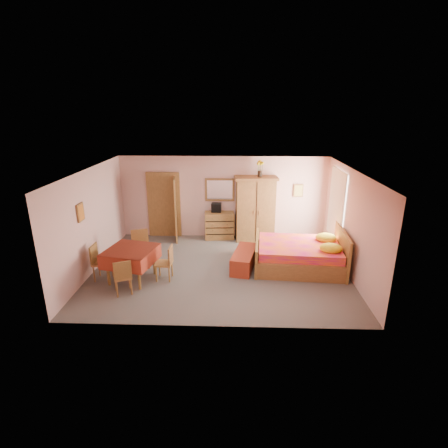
{
  "coord_description": "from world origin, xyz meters",
  "views": [
    {
      "loc": [
        0.4,
        -8.26,
        4.04
      ],
      "look_at": [
        0.1,
        0.3,
        1.15
      ],
      "focal_mm": 28.0,
      "sensor_mm": 36.0,
      "label": 1
    }
  ],
  "objects_px": {
    "wardrobe": "(255,209)",
    "chair_west": "(102,262)",
    "stereo": "(216,208)",
    "chest_of_drawers": "(220,225)",
    "bench": "(244,259)",
    "dining_table": "(132,264)",
    "chair_south": "(122,276)",
    "sunflower_vase": "(260,168)",
    "floor_lamp": "(238,208)",
    "chair_east": "(164,263)",
    "chair_north": "(141,249)",
    "bed": "(299,248)",
    "wall_mirror": "(220,190)"
  },
  "relations": [
    {
      "from": "chest_of_drawers",
      "to": "bench",
      "type": "relative_size",
      "value": 0.68
    },
    {
      "from": "dining_table",
      "to": "chair_south",
      "type": "bearing_deg",
      "value": -91.86
    },
    {
      "from": "chair_south",
      "to": "dining_table",
      "type": "bearing_deg",
      "value": 63.71
    },
    {
      "from": "floor_lamp",
      "to": "bench",
      "type": "bearing_deg",
      "value": -85.7
    },
    {
      "from": "chair_east",
      "to": "chair_south",
      "type": "bearing_deg",
      "value": 133.69
    },
    {
      "from": "chair_north",
      "to": "bed",
      "type": "bearing_deg",
      "value": 164.18
    },
    {
      "from": "bench",
      "to": "chair_north",
      "type": "relative_size",
      "value": 1.38
    },
    {
      "from": "stereo",
      "to": "wardrobe",
      "type": "xyz_separation_m",
      "value": [
        1.22,
        -0.12,
        0.0
      ]
    },
    {
      "from": "chair_west",
      "to": "bed",
      "type": "bearing_deg",
      "value": 100.63
    },
    {
      "from": "chest_of_drawers",
      "to": "chair_west",
      "type": "bearing_deg",
      "value": -137.24
    },
    {
      "from": "bench",
      "to": "chair_east",
      "type": "bearing_deg",
      "value": -159.43
    },
    {
      "from": "wardrobe",
      "to": "chair_west",
      "type": "distance_m",
      "value": 4.81
    },
    {
      "from": "chest_of_drawers",
      "to": "wardrobe",
      "type": "xyz_separation_m",
      "value": [
        1.12,
        -0.07,
        0.58
      ]
    },
    {
      "from": "bench",
      "to": "chair_south",
      "type": "distance_m",
      "value": 3.13
    },
    {
      "from": "chest_of_drawers",
      "to": "wall_mirror",
      "type": "height_order",
      "value": "wall_mirror"
    },
    {
      "from": "chair_east",
      "to": "wall_mirror",
      "type": "bearing_deg",
      "value": -19.37
    },
    {
      "from": "chair_south",
      "to": "chair_north",
      "type": "distance_m",
      "value": 1.39
    },
    {
      "from": "sunflower_vase",
      "to": "wardrobe",
      "type": "bearing_deg",
      "value": -173.5
    },
    {
      "from": "floor_lamp",
      "to": "sunflower_vase",
      "type": "height_order",
      "value": "sunflower_vase"
    },
    {
      "from": "wardrobe",
      "to": "dining_table",
      "type": "distance_m",
      "value": 4.26
    },
    {
      "from": "sunflower_vase",
      "to": "chair_west",
      "type": "relative_size",
      "value": 0.54
    },
    {
      "from": "chair_north",
      "to": "chair_east",
      "type": "height_order",
      "value": "chair_north"
    },
    {
      "from": "stereo",
      "to": "bench",
      "type": "relative_size",
      "value": 0.23
    },
    {
      "from": "chair_north",
      "to": "chair_east",
      "type": "bearing_deg",
      "value": 119.43
    },
    {
      "from": "stereo",
      "to": "chair_south",
      "type": "bearing_deg",
      "value": -118.01
    },
    {
      "from": "chest_of_drawers",
      "to": "chair_west",
      "type": "distance_m",
      "value": 3.99
    },
    {
      "from": "floor_lamp",
      "to": "chair_east",
      "type": "distance_m",
      "value": 3.5
    },
    {
      "from": "bed",
      "to": "wardrobe",
      "type": "bearing_deg",
      "value": 122.69
    },
    {
      "from": "dining_table",
      "to": "chair_north",
      "type": "relative_size",
      "value": 1.12
    },
    {
      "from": "stereo",
      "to": "chair_north",
      "type": "height_order",
      "value": "stereo"
    },
    {
      "from": "floor_lamp",
      "to": "chair_east",
      "type": "relative_size",
      "value": 2.32
    },
    {
      "from": "wardrobe",
      "to": "chair_north",
      "type": "height_order",
      "value": "wardrobe"
    },
    {
      "from": "chair_west",
      "to": "bench",
      "type": "bearing_deg",
      "value": 103.33
    },
    {
      "from": "chair_south",
      "to": "chair_north",
      "type": "height_order",
      "value": "chair_north"
    },
    {
      "from": "wardrobe",
      "to": "chair_south",
      "type": "height_order",
      "value": "wardrobe"
    },
    {
      "from": "sunflower_vase",
      "to": "dining_table",
      "type": "xyz_separation_m",
      "value": [
        -3.23,
        -2.85,
        -1.87
      ]
    },
    {
      "from": "bench",
      "to": "chair_north",
      "type": "bearing_deg",
      "value": -178.72
    },
    {
      "from": "bench",
      "to": "chest_of_drawers",
      "type": "bearing_deg",
      "value": 109.47
    },
    {
      "from": "wall_mirror",
      "to": "sunflower_vase",
      "type": "bearing_deg",
      "value": -13.19
    },
    {
      "from": "stereo",
      "to": "chair_west",
      "type": "distance_m",
      "value": 3.99
    },
    {
      "from": "chair_east",
      "to": "floor_lamp",
      "type": "bearing_deg",
      "value": -29.26
    },
    {
      "from": "stereo",
      "to": "dining_table",
      "type": "distance_m",
      "value": 3.57
    },
    {
      "from": "stereo",
      "to": "chair_west",
      "type": "xyz_separation_m",
      "value": [
        -2.61,
        -2.97,
        -0.56
      ]
    },
    {
      "from": "sunflower_vase",
      "to": "chair_north",
      "type": "distance_m",
      "value": 4.22
    },
    {
      "from": "wardrobe",
      "to": "sunflower_vase",
      "type": "distance_m",
      "value": 1.27
    },
    {
      "from": "stereo",
      "to": "chair_south",
      "type": "relative_size",
      "value": 0.36
    },
    {
      "from": "chest_of_drawers",
      "to": "sunflower_vase",
      "type": "height_order",
      "value": "sunflower_vase"
    },
    {
      "from": "chest_of_drawers",
      "to": "bed",
      "type": "distance_m",
      "value": 2.98
    },
    {
      "from": "stereo",
      "to": "dining_table",
      "type": "relative_size",
      "value": 0.28
    },
    {
      "from": "chest_of_drawers",
      "to": "wardrobe",
      "type": "bearing_deg",
      "value": -8.11
    }
  ]
}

